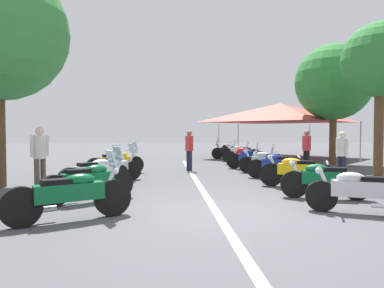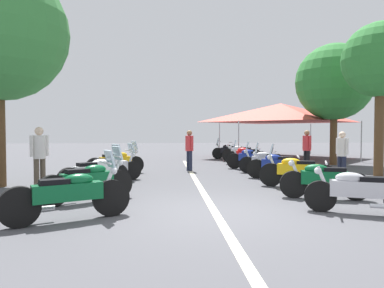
{
  "view_description": "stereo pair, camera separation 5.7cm",
  "coord_description": "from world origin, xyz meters",
  "px_view_note": "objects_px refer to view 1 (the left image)",
  "views": [
    {
      "loc": [
        -6.72,
        0.99,
        1.58
      ],
      "look_at": [
        6.21,
        0.0,
        1.1
      ],
      "focal_mm": 32.99,
      "sensor_mm": 36.0,
      "label": 1
    },
    {
      "loc": [
        -6.72,
        0.94,
        1.58
      ],
      "look_at": [
        6.21,
        0.0,
        1.1
      ],
      "focal_mm": 32.99,
      "sensor_mm": 36.0,
      "label": 2
    }
  ],
  "objects_px": {
    "motorcycle_right_row_6": "(246,155)",
    "motorcycle_right_row_7": "(241,153)",
    "motorcycle_right_row_2": "(297,170)",
    "motorcycle_right_row_4": "(266,161)",
    "motorcycle_right_row_8": "(229,151)",
    "motorcycle_left_row_2": "(96,172)",
    "motorcycle_right_row_5": "(251,158)",
    "motorcycle_left_row_0": "(71,194)",
    "bystander_1": "(307,147)",
    "bystander_3": "(40,153)",
    "roadside_tree_1": "(380,61)",
    "motorcycle_right_row_0": "(360,191)",
    "bystander_0": "(189,147)",
    "motorcycle_left_row_1": "(90,181)",
    "event_tent": "(280,113)",
    "roadside_tree_2": "(334,82)",
    "motorcycle_left_row_4": "(116,162)",
    "motorcycle_right_row_1": "(324,179)",
    "motorcycle_left_row_3": "(111,167)",
    "motorcycle_right_row_3": "(278,165)",
    "bystander_4": "(342,152)"
  },
  "relations": [
    {
      "from": "motorcycle_right_row_6",
      "to": "motorcycle_right_row_7",
      "type": "relative_size",
      "value": 1.04
    },
    {
      "from": "motorcycle_right_row_2",
      "to": "motorcycle_right_row_4",
      "type": "xyz_separation_m",
      "value": [
        3.27,
        -0.08,
        -0.01
      ]
    },
    {
      "from": "motorcycle_right_row_4",
      "to": "motorcycle_right_row_8",
      "type": "relative_size",
      "value": 1.02
    },
    {
      "from": "motorcycle_left_row_2",
      "to": "motorcycle_right_row_5",
      "type": "distance_m",
      "value": 7.22
    },
    {
      "from": "motorcycle_left_row_0",
      "to": "bystander_1",
      "type": "bearing_deg",
      "value": 18.44
    },
    {
      "from": "bystander_3",
      "to": "motorcycle_right_row_7",
      "type": "bearing_deg",
      "value": 88.95
    },
    {
      "from": "motorcycle_left_row_2",
      "to": "roadside_tree_1",
      "type": "relative_size",
      "value": 0.32
    },
    {
      "from": "motorcycle_right_row_0",
      "to": "bystander_0",
      "type": "distance_m",
      "value": 8.02
    },
    {
      "from": "motorcycle_left_row_0",
      "to": "motorcycle_right_row_8",
      "type": "relative_size",
      "value": 1.01
    },
    {
      "from": "motorcycle_right_row_4",
      "to": "motorcycle_left_row_1",
      "type": "bearing_deg",
      "value": 60.42
    },
    {
      "from": "motorcycle_right_row_2",
      "to": "event_tent",
      "type": "xyz_separation_m",
      "value": [
        10.69,
        -3.06,
        2.18
      ]
    },
    {
      "from": "motorcycle_left_row_1",
      "to": "motorcycle_right_row_4",
      "type": "xyz_separation_m",
      "value": [
        4.94,
        -5.43,
        -0.02
      ]
    },
    {
      "from": "roadside_tree_2",
      "to": "motorcycle_left_row_1",
      "type": "bearing_deg",
      "value": 130.16
    },
    {
      "from": "bystander_1",
      "to": "roadside_tree_2",
      "type": "xyz_separation_m",
      "value": [
        2.27,
        -2.2,
        2.9
      ]
    },
    {
      "from": "motorcycle_left_row_4",
      "to": "motorcycle_right_row_2",
      "type": "bearing_deg",
      "value": -58.75
    },
    {
      "from": "motorcycle_left_row_4",
      "to": "motorcycle_right_row_7",
      "type": "xyz_separation_m",
      "value": [
        4.77,
        -5.6,
        -0.0
      ]
    },
    {
      "from": "motorcycle_left_row_1",
      "to": "motorcycle_left_row_4",
      "type": "relative_size",
      "value": 0.94
    },
    {
      "from": "motorcycle_right_row_1",
      "to": "bystander_0",
      "type": "xyz_separation_m",
      "value": [
        6.03,
        2.72,
        0.48
      ]
    },
    {
      "from": "motorcycle_right_row_6",
      "to": "roadside_tree_1",
      "type": "distance_m",
      "value": 6.7
    },
    {
      "from": "motorcycle_left_row_0",
      "to": "bystander_0",
      "type": "relative_size",
      "value": 1.27
    },
    {
      "from": "motorcycle_left_row_2",
      "to": "motorcycle_left_row_3",
      "type": "bearing_deg",
      "value": 45.07
    },
    {
      "from": "bystander_0",
      "to": "motorcycle_left_row_1",
      "type": "bearing_deg",
      "value": 40.95
    },
    {
      "from": "roadside_tree_2",
      "to": "motorcycle_right_row_1",
      "type": "bearing_deg",
      "value": 152.66
    },
    {
      "from": "motorcycle_right_row_2",
      "to": "motorcycle_right_row_8",
      "type": "xyz_separation_m",
      "value": [
        9.86,
        0.09,
        -0.01
      ]
    },
    {
      "from": "motorcycle_left_row_1",
      "to": "bystander_0",
      "type": "distance_m",
      "value": 6.57
    },
    {
      "from": "motorcycle_left_row_0",
      "to": "bystander_3",
      "type": "height_order",
      "value": "bystander_3"
    },
    {
      "from": "motorcycle_right_row_3",
      "to": "motorcycle_right_row_6",
      "type": "xyz_separation_m",
      "value": [
        4.79,
        -0.05,
        -0.01
      ]
    },
    {
      "from": "motorcycle_right_row_7",
      "to": "roadside_tree_1",
      "type": "xyz_separation_m",
      "value": [
        -5.84,
        -3.65,
        3.55
      ]
    },
    {
      "from": "motorcycle_right_row_6",
      "to": "roadside_tree_1",
      "type": "height_order",
      "value": "roadside_tree_1"
    },
    {
      "from": "motorcycle_right_row_1",
      "to": "bystander_1",
      "type": "distance_m",
      "value": 6.13
    },
    {
      "from": "motorcycle_right_row_5",
      "to": "motorcycle_right_row_1",
      "type": "bearing_deg",
      "value": 105.57
    },
    {
      "from": "motorcycle_right_row_7",
      "to": "roadside_tree_2",
      "type": "distance_m",
      "value": 5.51
    },
    {
      "from": "bystander_1",
      "to": "event_tent",
      "type": "relative_size",
      "value": 0.23
    },
    {
      "from": "motorcycle_left_row_4",
      "to": "motorcycle_right_row_4",
      "type": "relative_size",
      "value": 0.96
    },
    {
      "from": "motorcycle_left_row_0",
      "to": "motorcycle_right_row_5",
      "type": "distance_m",
      "value": 9.66
    },
    {
      "from": "motorcycle_left_row_3",
      "to": "bystander_4",
      "type": "xyz_separation_m",
      "value": [
        -0.27,
        -7.36,
        0.45
      ]
    },
    {
      "from": "motorcycle_right_row_2",
      "to": "bystander_1",
      "type": "relative_size",
      "value": 1.25
    },
    {
      "from": "motorcycle_left_row_0",
      "to": "bystander_1",
      "type": "height_order",
      "value": "bystander_1"
    },
    {
      "from": "motorcycle_left_row_4",
      "to": "motorcycle_right_row_4",
      "type": "distance_m",
      "value": 5.52
    },
    {
      "from": "motorcycle_right_row_7",
      "to": "motorcycle_left_row_0",
      "type": "bearing_deg",
      "value": 89.24
    },
    {
      "from": "motorcycle_left_row_0",
      "to": "motorcycle_left_row_2",
      "type": "xyz_separation_m",
      "value": [
        3.38,
        0.23,
        -0.01
      ]
    },
    {
      "from": "bystander_3",
      "to": "motorcycle_right_row_1",
      "type": "bearing_deg",
      "value": 26.41
    },
    {
      "from": "motorcycle_left_row_4",
      "to": "bystander_3",
      "type": "distance_m",
      "value": 3.6
    },
    {
      "from": "motorcycle_left_row_0",
      "to": "motorcycle_right_row_4",
      "type": "relative_size",
      "value": 0.99
    },
    {
      "from": "motorcycle_left_row_4",
      "to": "bystander_4",
      "type": "height_order",
      "value": "bystander_4"
    },
    {
      "from": "motorcycle_right_row_7",
      "to": "motorcycle_left_row_3",
      "type": "bearing_deg",
      "value": 74.5
    },
    {
      "from": "motorcycle_left_row_0",
      "to": "motorcycle_left_row_1",
      "type": "distance_m",
      "value": 1.66
    },
    {
      "from": "roadside_tree_2",
      "to": "motorcycle_right_row_4",
      "type": "bearing_deg",
      "value": 127.07
    },
    {
      "from": "bystander_4",
      "to": "roadside_tree_1",
      "type": "relative_size",
      "value": 0.29
    },
    {
      "from": "motorcycle_right_row_8",
      "to": "roadside_tree_1",
      "type": "xyz_separation_m",
      "value": [
        -7.61,
        -3.9,
        3.55
      ]
    }
  ]
}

